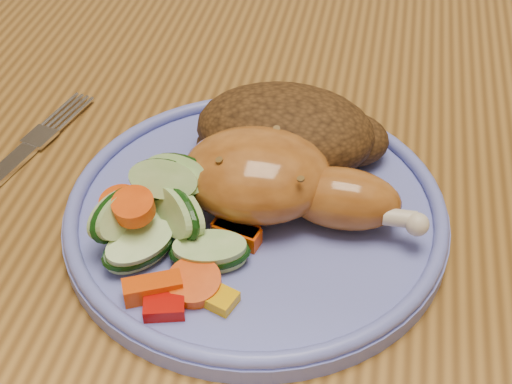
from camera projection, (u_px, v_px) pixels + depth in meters
dining_table at (396, 232)px, 0.59m from camera, size 0.90×1.40×0.75m
chair_far at (401, 39)px, 1.16m from camera, size 0.42×0.42×0.91m
plate at (256, 215)px, 0.48m from camera, size 0.25×0.25×0.01m
plate_rim at (256, 203)px, 0.47m from camera, size 0.25×0.25×0.01m
chicken_leg at (277, 180)px, 0.46m from camera, size 0.16×0.09×0.05m
rice_pilaf at (289, 133)px, 0.50m from camera, size 0.14×0.09×0.05m
vegetable_pile at (164, 221)px, 0.44m from camera, size 0.11×0.12×0.06m
fork at (2, 172)px, 0.51m from camera, size 0.06×0.17×0.00m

